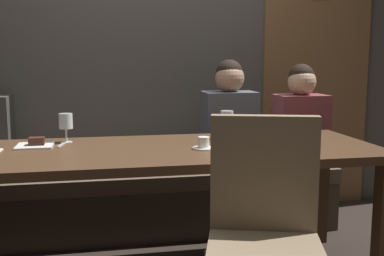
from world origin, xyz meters
name	(u,v)px	position (x,y,z in m)	size (l,w,h in m)	color
back_wall_tiled	(149,20)	(0.00, 1.22, 1.50)	(6.00, 0.12, 3.00)	#4C4944
arched_door	(317,39)	(1.35, 1.15, 1.36)	(0.90, 0.05, 2.55)	brown
dining_table	(173,164)	(0.00, 0.00, 0.65)	(2.20, 0.84, 0.74)	#412B1C
banquette_bench	(159,201)	(0.00, 0.70, 0.23)	(2.50, 0.44, 0.45)	#40352A
chair_near_side	(264,224)	(0.25, -0.72, 0.56)	(0.55, 0.55, 0.98)	#4C3321
diner_redhead	(229,117)	(0.49, 0.68, 0.80)	(0.36, 0.24, 0.75)	#4C515B
diner_bearded	(301,117)	(1.03, 0.70, 0.79)	(0.36, 0.24, 0.72)	brown
wine_glass_near_right	(227,119)	(0.35, 0.22, 0.86)	(0.08, 0.08, 0.16)	silver
wine_glass_near_left	(66,123)	(-0.57, 0.26, 0.85)	(0.08, 0.08, 0.16)	silver
wine_glass_end_left	(274,129)	(0.48, -0.22, 0.86)	(0.08, 0.08, 0.16)	silver
espresso_cup	(204,144)	(0.15, -0.07, 0.77)	(0.12, 0.12, 0.06)	white
dessert_plate	(36,144)	(-0.72, 0.17, 0.75)	(0.19, 0.19, 0.05)	white
fork_on_table	(62,144)	(-0.58, 0.20, 0.74)	(0.02, 0.17, 0.01)	silver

